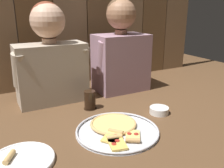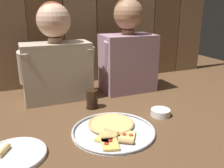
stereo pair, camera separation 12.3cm
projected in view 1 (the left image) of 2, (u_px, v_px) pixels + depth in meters
ground_plane at (126, 123)px, 1.21m from camera, size 3.20×3.20×0.00m
pizza_tray at (116, 129)px, 1.13m from camera, size 0.39×0.39×0.03m
dinner_plate at (21, 161)px, 0.90m from camera, size 0.25×0.25×0.03m
drinking_glass at (90, 100)px, 1.37m from camera, size 0.07×0.07×0.11m
dipping_bowl at (159, 110)px, 1.31m from camera, size 0.10×0.10×0.04m
diner_left at (50, 57)px, 1.41m from camera, size 0.44×0.21×0.58m
diner_right at (121, 49)px, 1.62m from camera, size 0.38×0.23×0.61m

